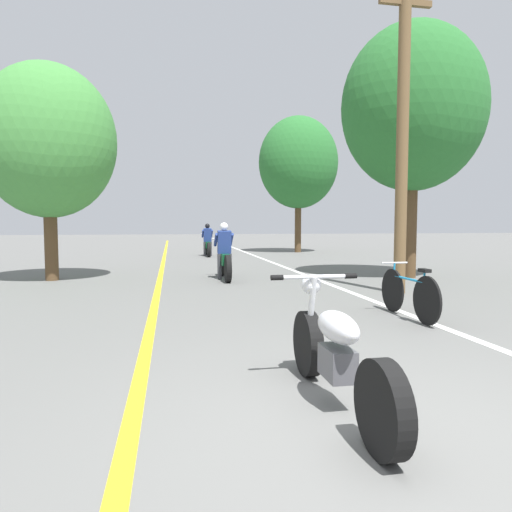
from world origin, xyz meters
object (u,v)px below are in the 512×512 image
roadside_tree_right_far (298,163)px  motorcycle_rider_lead (224,258)px  motorcycle_foreground (335,353)px  bicycle_parked (409,293)px  roadside_tree_left (48,142)px  roadside_tree_right_near (413,108)px  utility_pole (403,131)px  motorcycle_rider_far (208,244)px

roadside_tree_right_far → motorcycle_rider_lead: bearing=-115.3°
motorcycle_foreground → bicycle_parked: 3.74m
roadside_tree_right_far → motorcycle_rider_lead: roadside_tree_right_far is taller
bicycle_parked → roadside_tree_right_far: bearing=80.2°
roadside_tree_left → motorcycle_foreground: size_ratio=2.50×
roadside_tree_right_near → utility_pole: bearing=-123.1°
motorcycle_rider_far → bicycle_parked: 14.00m
roadside_tree_left → utility_pole: bearing=-25.3°
roadside_tree_left → motorcycle_foreground: (4.21, -8.86, -3.03)m
roadside_tree_left → bicycle_parked: roadside_tree_left is taller
roadside_tree_left → motorcycle_rider_lead: bearing=-6.8°
roadside_tree_right_far → motorcycle_rider_far: roadside_tree_right_far is taller
motorcycle_rider_lead → roadside_tree_left: bearing=173.2°
utility_pole → roadside_tree_right_far: size_ratio=0.95×
roadside_tree_left → bicycle_parked: (6.48, -5.89, -3.08)m
utility_pole → roadside_tree_left: size_ratio=1.19×
roadside_tree_left → motorcycle_foreground: 10.26m
motorcycle_rider_lead → motorcycle_rider_far: size_ratio=1.07×
motorcycle_rider_far → utility_pole: bearing=-75.3°
utility_pole → roadside_tree_right_near: 3.18m
roadside_tree_right_near → roadside_tree_left: (-9.19, 1.08, -0.96)m
utility_pole → roadside_tree_right_far: bearing=83.0°
roadside_tree_left → motorcycle_rider_lead: roadside_tree_left is taller
roadside_tree_right_far → motorcycle_rider_lead: size_ratio=3.15×
roadside_tree_right_far → motorcycle_rider_far: size_ratio=3.36×
roadside_tree_left → motorcycle_rider_far: (4.54, 7.97, -2.92)m
bicycle_parked → motorcycle_rider_far: bearing=98.0°
roadside_tree_left → motorcycle_rider_lead: size_ratio=2.51×
roadside_tree_right_near → bicycle_parked: bearing=-119.3°
roadside_tree_right_far → roadside_tree_left: 13.56m
roadside_tree_right_far → motorcycle_rider_lead: 12.15m
motorcycle_rider_lead → motorcycle_rider_far: (0.24, 8.48, -0.01)m
roadside_tree_right_near → motorcycle_rider_far: roadside_tree_right_near is taller
motorcycle_foreground → bicycle_parked: size_ratio=1.26×
roadside_tree_right_near → roadside_tree_right_far: 10.97m
utility_pole → motorcycle_rider_far: 12.24m
roadside_tree_right_near → motorcycle_foreground: bearing=-122.6°
roadside_tree_right_near → motorcycle_rider_lead: roadside_tree_right_near is taller
roadside_tree_left → motorcycle_rider_lead: 5.22m
roadside_tree_right_far → bicycle_parked: 16.53m
roadside_tree_right_near → bicycle_parked: size_ratio=3.85×
roadside_tree_right_far → roadside_tree_left: size_ratio=1.25×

